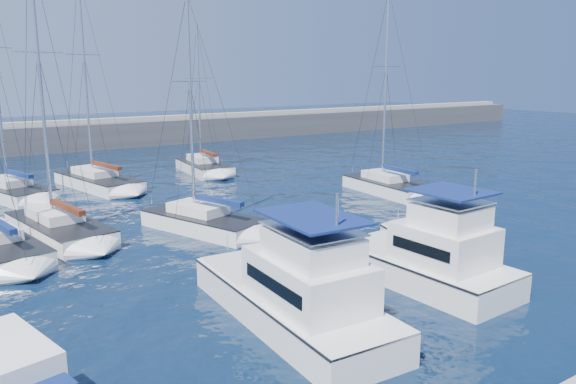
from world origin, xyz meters
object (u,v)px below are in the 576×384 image
sailboat_mid_c (204,222)px  sailboat_back_c (204,167)px  sailboat_mid_b (59,228)px  motor_yacht_stbd_outer (437,246)px  sailboat_back_b (98,181)px  sailboat_back_a (13,191)px  motor_yacht_stbd_inner (432,260)px  motor_yacht_port_inner (297,295)px  sailboat_mid_e (388,186)px

sailboat_mid_c → sailboat_back_c: bearing=45.4°
sailboat_mid_b → sailboat_back_c: size_ratio=1.19×
motor_yacht_stbd_outer → sailboat_back_b: 28.53m
sailboat_back_a → motor_yacht_stbd_inner: bearing=-84.2°
sailboat_back_a → sailboat_back_b: bearing=-12.4°
sailboat_back_a → sailboat_back_b: (6.21, 0.57, -0.03)m
sailboat_mid_b → sailboat_mid_c: 7.89m
motor_yacht_stbd_outer → sailboat_back_c: (1.71, 28.96, -0.43)m
sailboat_mid_b → sailboat_back_a: sailboat_back_a is taller
motor_yacht_port_inner → sailboat_mid_e: size_ratio=0.67×
motor_yacht_stbd_inner → motor_yacht_stbd_outer: 2.70m
motor_yacht_stbd_inner → sailboat_back_c: sailboat_back_c is taller
sailboat_back_a → sailboat_back_b: 6.24m
sailboat_back_b → sailboat_back_c: size_ratio=1.23×
sailboat_mid_b → motor_yacht_stbd_inner: bearing=-64.4°
motor_yacht_stbd_inner → sailboat_mid_b: sailboat_mid_b is taller
sailboat_mid_e → sailboat_back_b: bearing=144.9°
motor_yacht_stbd_outer → sailboat_back_c: sailboat_back_c is taller
sailboat_mid_b → sailboat_back_c: 21.04m
sailboat_mid_e → sailboat_back_a: 27.48m
sailboat_mid_b → sailboat_mid_e: bearing=-13.6°
motor_yacht_stbd_inner → sailboat_back_b: (-6.05, 28.94, -0.60)m
motor_yacht_port_inner → sailboat_back_a: size_ratio=0.59×
sailboat_mid_c → sailboat_back_b: 15.88m
motor_yacht_port_inner → motor_yacht_stbd_inner: same height
sailboat_mid_e → sailboat_back_c: 17.57m
motor_yacht_port_inner → sailboat_mid_b: (-4.68, 16.34, -0.60)m
sailboat_mid_b → sailboat_mid_e: sailboat_mid_b is taller
motor_yacht_stbd_inner → sailboat_back_c: (3.87, 30.57, -0.62)m
sailboat_back_c → motor_yacht_port_inner: bearing=-103.8°
sailboat_back_a → sailboat_back_c: bearing=-9.8°
sailboat_mid_b → sailboat_back_b: bearing=56.2°
motor_yacht_stbd_outer → motor_yacht_port_inner: bearing=-153.5°
motor_yacht_stbd_inner → sailboat_back_a: 30.91m
sailboat_mid_c → sailboat_mid_e: sailboat_mid_e is taller
sailboat_mid_e → motor_yacht_stbd_outer: bearing=-122.1°
sailboat_mid_e → sailboat_back_a: size_ratio=0.88×
sailboat_mid_b → sailboat_mid_e: 23.32m
sailboat_back_b → sailboat_back_c: (9.92, 1.63, -0.02)m
motor_yacht_port_inner → sailboat_mid_e: bearing=41.5°
motor_yacht_port_inner → sailboat_back_a: sailboat_back_a is taller
sailboat_mid_e → sailboat_back_b: 22.64m
motor_yacht_stbd_outer → sailboat_mid_e: (9.48, 13.20, -0.41)m
motor_yacht_stbd_outer → sailboat_mid_b: size_ratio=0.44×
sailboat_mid_c → motor_yacht_port_inner: bearing=-120.1°
motor_yacht_stbd_outer → sailboat_mid_c: sailboat_mid_c is taller
motor_yacht_port_inner → sailboat_back_b: size_ratio=0.61×
sailboat_back_a → sailboat_back_c: (16.13, 2.20, -0.05)m
sailboat_mid_b → sailboat_back_a: size_ratio=0.94×
sailboat_mid_c → sailboat_back_a: size_ratio=0.79×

